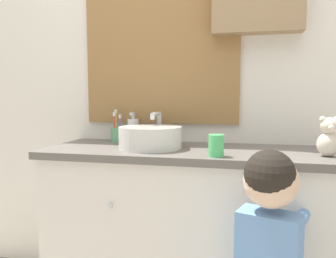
% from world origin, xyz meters
% --- Properties ---
extents(wall_back, '(3.20, 0.18, 2.50)m').
position_xyz_m(wall_back, '(0.01, 0.62, 1.29)').
color(wall_back, silver).
rests_on(wall_back, ground_plane).
extents(vanity_counter, '(1.42, 0.50, 0.82)m').
position_xyz_m(vanity_counter, '(0.00, 0.35, 0.41)').
color(vanity_counter, silver).
rests_on(vanity_counter, ground_plane).
extents(sink_basin, '(0.31, 0.37, 0.17)m').
position_xyz_m(sink_basin, '(-0.19, 0.34, 0.87)').
color(sink_basin, silver).
rests_on(sink_basin, vanity_counter).
extents(toothbrush_holder, '(0.07, 0.07, 0.18)m').
position_xyz_m(toothbrush_holder, '(-0.45, 0.53, 0.86)').
color(toothbrush_holder, '#66B27F').
rests_on(toothbrush_holder, vanity_counter).
extents(soap_dispenser, '(0.06, 0.06, 0.17)m').
position_xyz_m(soap_dispenser, '(-0.35, 0.53, 0.89)').
color(soap_dispenser, white).
rests_on(soap_dispenser, vanity_counter).
extents(child_figure, '(0.32, 0.40, 0.90)m').
position_xyz_m(child_figure, '(0.34, -0.07, 0.56)').
color(child_figure, slate).
rests_on(child_figure, ground_plane).
extents(teddy_bear, '(0.09, 0.08, 0.17)m').
position_xyz_m(teddy_bear, '(0.60, 0.28, 0.90)').
color(teddy_bear, beige).
rests_on(teddy_bear, vanity_counter).
extents(drinking_cup, '(0.07, 0.07, 0.09)m').
position_xyz_m(drinking_cup, '(0.14, 0.17, 0.87)').
color(drinking_cup, '#4CC670').
rests_on(drinking_cup, vanity_counter).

